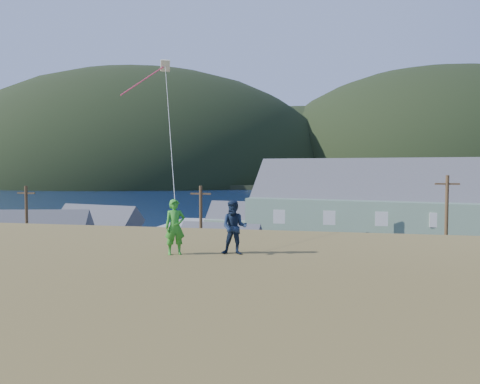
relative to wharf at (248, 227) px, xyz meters
name	(u,v)px	position (x,y,z in m)	size (l,w,h in m)	color
ground	(226,304)	(6.00, -40.00, -0.45)	(900.00, 900.00, 0.00)	#0A1638
grass_strip	(219,312)	(6.00, -42.00, -0.40)	(110.00, 8.00, 0.10)	#4C3D19
waterfront_lot	(262,259)	(6.00, -23.00, -0.39)	(72.00, 36.00, 0.12)	#28282B
wharf	(248,227)	(0.00, 0.00, 0.00)	(26.00, 14.00, 0.90)	gray
far_shore	(327,179)	(6.00, 290.00, 0.55)	(900.00, 320.00, 2.00)	black
far_hills	(381,180)	(41.59, 239.38, 1.55)	(760.00, 265.00, 143.00)	black
lodge	(426,213)	(23.09, -20.03, 4.63)	(38.98, 17.78, 13.24)	slate
shed_teal	(39,245)	(-13.66, -33.48, 2.19)	(10.16, 8.17, 7.09)	#306F70
shed_palegreen_near	(94,235)	(-11.64, -26.90, 2.19)	(10.69, 7.90, 7.02)	slate
shed_white	(218,254)	(3.56, -32.80, 1.85)	(8.14, 6.02, 5.95)	silver
shed_palegreen_far	(243,223)	(1.49, -11.34, 2.02)	(10.20, 6.62, 6.44)	gray
utility_poles	(220,240)	(5.17, -38.50, 4.01)	(32.63, 0.24, 9.27)	#47331E
parked_cars	(180,243)	(-4.55, -19.48, 0.39)	(20.40, 12.42, 1.54)	black
kite_flyer_green	(175,227)	(8.89, -58.73, 7.61)	(0.63, 0.41, 1.72)	#309227
kite_flyer_navy	(234,227)	(10.69, -58.33, 7.60)	(0.82, 0.64, 1.69)	#17253F
kite_rig	(162,69)	(5.33, -50.48, 14.28)	(2.40, 4.59, 11.10)	beige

